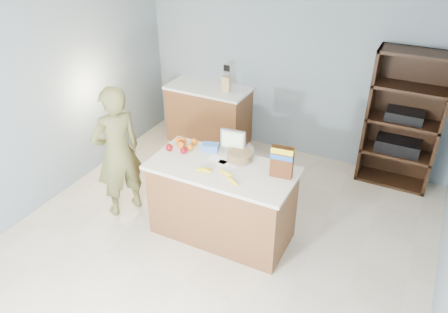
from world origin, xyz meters
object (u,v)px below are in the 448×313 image
at_px(cereal_box, 282,160).
at_px(counter_peninsula, 222,204).
at_px(person, 118,152).
at_px(tv, 233,140).
at_px(shelving_unit, 403,122).

bearing_deg(cereal_box, counter_peninsula, -169.64).
xyz_separation_m(person, cereal_box, (1.89, 0.24, 0.29)).
height_order(tv, cereal_box, cereal_box).
relative_size(counter_peninsula, cereal_box, 4.65).
xyz_separation_m(counter_peninsula, cereal_box, (0.61, 0.11, 0.68)).
height_order(counter_peninsula, tv, tv).
distance_m(counter_peninsula, person, 1.35).
bearing_deg(cereal_box, tv, 162.80).
xyz_separation_m(person, tv, (1.26, 0.44, 0.25)).
relative_size(tv, cereal_box, 0.84).
bearing_deg(counter_peninsula, tv, 94.02).
bearing_deg(shelving_unit, counter_peninsula, -127.11).
bearing_deg(shelving_unit, person, -142.40).
height_order(person, cereal_box, person).
bearing_deg(cereal_box, shelving_unit, 64.18).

